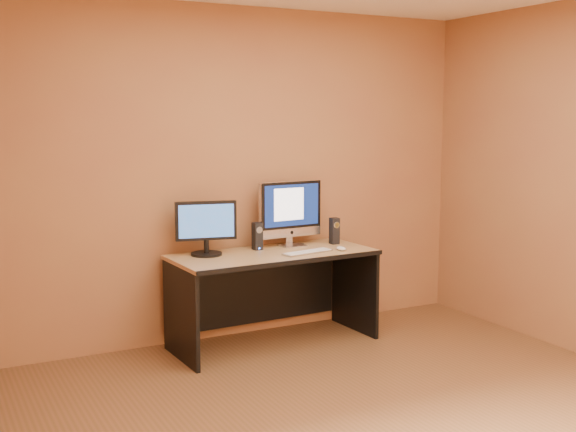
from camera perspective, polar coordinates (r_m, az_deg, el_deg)
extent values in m
plane|color=brown|center=(4.35, 7.73, -15.98)|extent=(4.00, 4.00, 0.00)
cube|color=#B3B3B8|center=(5.49, 1.56, -2.87)|extent=(0.43, 0.19, 0.02)
ellipsoid|color=silver|center=(5.61, 4.22, -2.56)|extent=(0.06, 0.10, 0.03)
cylinder|color=black|center=(5.93, 0.41, -2.11)|extent=(0.09, 0.20, 0.01)
cylinder|color=black|center=(5.87, -0.12, -2.21)|extent=(0.10, 0.15, 0.01)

